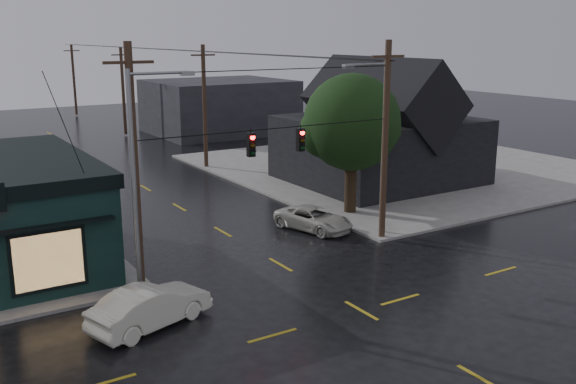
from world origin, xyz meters
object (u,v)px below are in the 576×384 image
corner_tree (352,123)px  utility_pole_ne (382,239)px  suv_silver (314,219)px  utility_pole_nw (142,290)px  sedan_cream (151,306)px

corner_tree → utility_pole_ne: bearing=-108.0°
corner_tree → utility_pole_ne: size_ratio=0.80×
corner_tree → utility_pole_ne: 7.38m
utility_pole_ne → suv_silver: utility_pole_ne is taller
utility_pole_nw → utility_pole_ne: bearing=0.0°
corner_tree → suv_silver: (-3.65, -1.52, -4.82)m
corner_tree → sedan_cream: (-15.40, -8.20, -4.68)m
sedan_cream → suv_silver: sedan_cream is taller
sedan_cream → corner_tree: bearing=-79.9°
utility_pole_nw → sedan_cream: utility_pole_nw is taller
utility_pole_nw → suv_silver: utility_pole_nw is taller
utility_pole_ne → sedan_cream: bearing=-165.9°
suv_silver → utility_pole_ne: bearing=-73.1°
utility_pole_ne → sedan_cream: utility_pole_ne is taller
sedan_cream → utility_pole_ne: bearing=-93.9°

